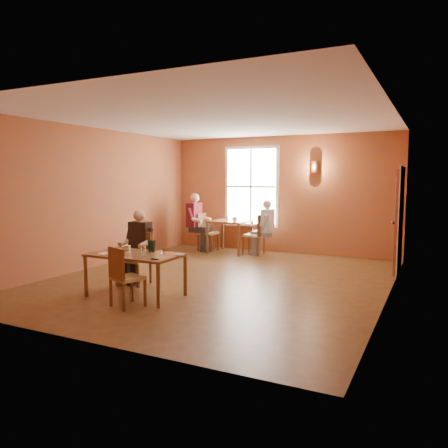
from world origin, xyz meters
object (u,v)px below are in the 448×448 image
at_px(chair_diner_maroon, 208,232).
at_px(chair_diner_main, 136,259).
at_px(diner_white, 255,228).
at_px(main_table, 136,275).
at_px(diner_main, 134,249).
at_px(second_table, 230,236).
at_px(chair_diner_white, 254,234).
at_px(chair_empty, 127,277).
at_px(diner_maroon, 207,223).

bearing_deg(chair_diner_maroon, chair_diner_main, 8.49).
bearing_deg(chair_diner_main, diner_white, -101.10).
relative_size(main_table, chair_diner_main, 1.59).
relative_size(diner_main, second_table, 1.36).
bearing_deg(diner_main, chair_diner_maroon, -81.57).
height_order(main_table, chair_diner_white, chair_diner_white).
distance_m(chair_empty, chair_diner_white, 5.02).
height_order(second_table, chair_diner_maroon, chair_diner_maroon).
relative_size(chair_diner_white, chair_diner_maroon, 1.03).
bearing_deg(diner_maroon, main_table, 13.80).
relative_size(main_table, diner_white, 1.13).
relative_size(main_table, diner_main, 1.16).
height_order(chair_diner_main, second_table, chair_diner_main).
bearing_deg(second_table, chair_diner_main, -91.12).
xyz_separation_m(chair_empty, second_table, (-0.68, 5.02, -0.04)).
distance_m(chair_empty, second_table, 5.06).
bearing_deg(diner_main, second_table, -91.11).
bearing_deg(diner_white, diner_maroon, 90.00).
bearing_deg(diner_main, chair_diner_main, -90.00).
xyz_separation_m(diner_main, second_table, (0.08, 3.88, -0.23)).
distance_m(chair_diner_maroon, diner_maroon, 0.24).
xyz_separation_m(diner_main, diner_maroon, (-0.60, 3.88, 0.09)).
relative_size(second_table, chair_diner_maroon, 0.96).
xyz_separation_m(chair_diner_main, diner_white, (0.76, 3.85, 0.19)).
distance_m(diner_main, chair_diner_maroon, 3.92).
relative_size(diner_main, chair_diner_white, 1.26).
relative_size(chair_diner_main, chair_diner_white, 0.92).
xyz_separation_m(main_table, chair_empty, (0.25, -0.52, 0.10)).
height_order(diner_main, diner_white, diner_white).
xyz_separation_m(main_table, chair_diner_maroon, (-1.07, 4.50, 0.14)).
bearing_deg(chair_diner_main, second_table, -91.12).
bearing_deg(chair_diner_maroon, diner_main, 8.43).
xyz_separation_m(main_table, diner_maroon, (-1.10, 4.50, 0.39)).
bearing_deg(chair_diner_white, main_table, 177.13).
bearing_deg(diner_main, chair_empty, 123.44).
bearing_deg(chair_diner_maroon, diner_maroon, -90.00).
distance_m(main_table, diner_maroon, 4.65).
bearing_deg(chair_diner_white, second_table, 90.00).
bearing_deg(chair_diner_main, chair_empty, 122.75).
bearing_deg(second_table, diner_main, -91.11).
bearing_deg(diner_maroon, chair_empty, 15.13).
height_order(chair_diner_white, diner_maroon, diner_maroon).
bearing_deg(diner_white, chair_diner_main, 168.90).
bearing_deg(diner_white, chair_diner_maroon, 90.00).
bearing_deg(diner_white, second_table, 90.00).
height_order(chair_diner_white, diner_white, diner_white).
xyz_separation_m(chair_empty, chair_diner_maroon, (-1.33, 5.02, 0.04)).
height_order(diner_main, second_table, diner_main).
xyz_separation_m(chair_diner_main, chair_diner_maroon, (-0.57, 3.85, 0.02)).
relative_size(main_table, chair_diner_maroon, 1.51).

